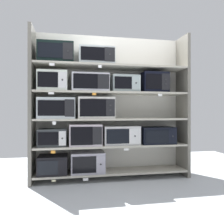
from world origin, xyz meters
name	(u,v)px	position (x,y,z in m)	size (l,w,h in m)	color
ground	(128,204)	(0.00, -1.00, -0.01)	(6.39, 6.00, 0.02)	#B2B7BC
back_panel	(110,106)	(0.00, 0.23, 1.17)	(2.59, 0.04, 2.34)	beige
upright_left	(32,105)	(-1.22, 0.00, 1.17)	(0.05, 0.42, 2.34)	#68645B
upright_right	(183,106)	(1.22, 0.00, 1.17)	(0.05, 0.42, 2.34)	#68645B
shelf_0	(112,172)	(0.00, 0.00, 0.11)	(2.39, 0.42, 0.03)	#ADA899
microwave_0	(53,164)	(-0.92, 0.00, 0.26)	(0.44, 0.40, 0.27)	black
microwave_1	(88,162)	(-0.39, 0.00, 0.28)	(0.51, 0.42, 0.32)	#9D9AA9
price_tag_0	(54,181)	(-0.89, -0.22, 0.07)	(0.06, 0.00, 0.03)	beige
price_tag_1	(86,179)	(-0.43, -0.22, 0.07)	(0.08, 0.00, 0.04)	white
shelf_1	(112,145)	(0.00, 0.00, 0.53)	(2.39, 0.42, 0.03)	#ADA899
microwave_2	(53,137)	(-0.92, 0.00, 0.67)	(0.42, 0.34, 0.26)	#2F3336
microwave_3	(85,135)	(-0.43, 0.00, 0.71)	(0.49, 0.41, 0.33)	#BCB0BA
microwave_4	(121,135)	(0.14, 0.00, 0.69)	(0.57, 0.37, 0.29)	#B8B8B9
microwave_5	(156,135)	(0.74, 0.00, 0.68)	(0.55, 0.42, 0.27)	black
price_tag_2	(53,152)	(-0.90, -0.22, 0.49)	(0.06, 0.00, 0.04)	orange
price_tag_3	(126,149)	(0.18, -0.22, 0.49)	(0.07, 0.00, 0.03)	white
shelf_2	(112,119)	(0.00, 0.00, 0.95)	(2.39, 0.42, 0.03)	#ADA899
microwave_6	(57,108)	(-0.86, 0.00, 1.12)	(0.55, 0.41, 0.31)	#B3BEC1
microwave_7	(96,108)	(-0.26, 0.00, 1.13)	(0.56, 0.39, 0.33)	silver
price_tag_4	(54,123)	(-0.88, -0.22, 0.90)	(0.05, 0.00, 0.05)	white
shelf_3	(112,93)	(0.00, 0.00, 1.37)	(2.39, 0.42, 0.03)	#ADA899
microwave_8	(53,81)	(-0.92, 0.00, 1.53)	(0.43, 0.40, 0.30)	silver
microwave_9	(90,83)	(-0.35, 0.00, 1.52)	(0.57, 0.42, 0.27)	#BABBC4
microwave_10	(125,84)	(0.21, 0.00, 1.51)	(0.43, 0.35, 0.27)	#97A6A5
microwave_11	(154,83)	(0.70, 0.00, 1.54)	(0.42, 0.37, 0.33)	black
price_tag_5	(51,93)	(-0.93, -0.22, 1.33)	(0.08, 0.00, 0.03)	white
price_tag_6	(94,94)	(-0.31, -0.22, 1.33)	(0.06, 0.00, 0.03)	orange
price_tag_7	(160,95)	(0.73, -0.22, 1.33)	(0.07, 0.00, 0.04)	white
shelf_4	(112,67)	(0.00, 0.00, 1.78)	(2.39, 0.42, 0.03)	#ADA899
microwave_12	(56,54)	(-0.87, 0.00, 1.95)	(0.53, 0.41, 0.31)	black
microwave_13	(96,57)	(-0.25, 0.00, 1.93)	(0.55, 0.41, 0.26)	#B3BCBD
price_tag_8	(52,64)	(-0.92, -0.22, 1.74)	(0.07, 0.00, 0.04)	white
price_tag_9	(100,66)	(-0.22, -0.22, 1.74)	(0.05, 0.00, 0.05)	white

